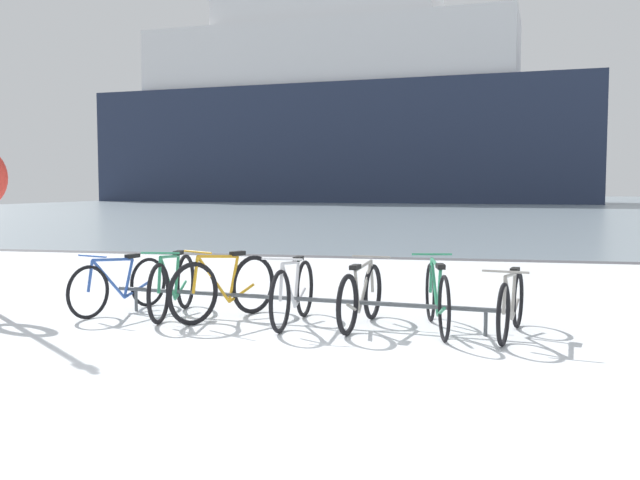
{
  "coord_description": "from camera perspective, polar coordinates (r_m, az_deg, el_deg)",
  "views": [
    {
      "loc": [
        1.62,
        -5.36,
        1.57
      ],
      "look_at": [
        -0.46,
        4.56,
        0.8
      ],
      "focal_mm": 39.29,
      "sensor_mm": 36.0,
      "label": 1
    }
  ],
  "objects": [
    {
      "name": "bicycle_6",
      "position": [
        7.63,
        15.29,
        -5.1
      ],
      "size": [
        0.5,
        1.59,
        0.74
      ],
      "color": "black",
      "rests_on": "ground"
    },
    {
      "name": "bicycle_1",
      "position": [
        8.71,
        -11.9,
        -3.66
      ],
      "size": [
        0.46,
        1.72,
        0.82
      ],
      "color": "black",
      "rests_on": "ground"
    },
    {
      "name": "ground",
      "position": [
        59.3,
        10.28,
        2.71
      ],
      "size": [
        80.0,
        132.0,
        0.08
      ],
      "color": "silver"
    },
    {
      "name": "bicycle_2",
      "position": [
        8.39,
        -7.79,
        -3.85
      ],
      "size": [
        0.84,
        1.51,
        0.84
      ],
      "color": "black",
      "rests_on": "ground"
    },
    {
      "name": "bicycle_3",
      "position": [
        8.01,
        -2.21,
        -4.32
      ],
      "size": [
        0.46,
        1.66,
        0.8
      ],
      "color": "black",
      "rests_on": "ground"
    },
    {
      "name": "bicycle_4",
      "position": [
        7.87,
        3.35,
        -4.6
      ],
      "size": [
        0.46,
        1.61,
        0.77
      ],
      "color": "black",
      "rests_on": "ground"
    },
    {
      "name": "bike_rack",
      "position": [
        8.12,
        -2.07,
        -4.86
      ],
      "size": [
        4.78,
        0.75,
        0.31
      ],
      "color": "#4C5156",
      "rests_on": "ground"
    },
    {
      "name": "bicycle_5",
      "position": [
        7.75,
        9.49,
        -4.63
      ],
      "size": [
        0.48,
        1.75,
        0.81
      ],
      "color": "black",
      "rests_on": "ground"
    },
    {
      "name": "bicycle_0",
      "position": [
        9.11,
        -16.01,
        -3.55
      ],
      "size": [
        0.63,
        1.58,
        0.76
      ],
      "color": "black",
      "rests_on": "ground"
    },
    {
      "name": "ferry_ship",
      "position": [
        75.87,
        1.18,
        10.07
      ],
      "size": [
        53.59,
        16.83,
        27.31
      ],
      "color": "#232D47",
      "rests_on": "ground"
    }
  ]
}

